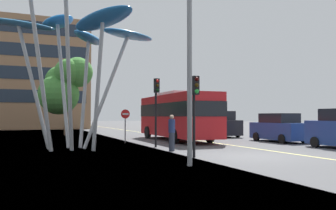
{
  "coord_description": "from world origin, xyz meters",
  "views": [
    {
      "loc": [
        -9.35,
        -13.18,
        1.77
      ],
      "look_at": [
        -0.76,
        8.33,
        2.5
      ],
      "focal_mm": 37.87,
      "sensor_mm": 36.0,
      "label": 1
    }
  ],
  "objects_px": {
    "car_side_street": "(191,123)",
    "street_lamp": "(198,38)",
    "red_bus": "(177,114)",
    "leaf_sculpture": "(69,19)",
    "car_parked_far": "(220,125)",
    "traffic_light_kerb_near": "(195,98)",
    "traffic_light_kerb_far": "(156,98)",
    "pedestrian": "(172,133)",
    "no_entry_sign": "(125,120)",
    "car_parked_mid": "(279,128)"
  },
  "relations": [
    {
      "from": "car_side_street",
      "to": "street_lamp",
      "type": "bearing_deg",
      "value": -114.78
    },
    {
      "from": "red_bus",
      "to": "car_side_street",
      "type": "relative_size",
      "value": 2.27
    },
    {
      "from": "leaf_sculpture",
      "to": "car_parked_far",
      "type": "height_order",
      "value": "leaf_sculpture"
    },
    {
      "from": "traffic_light_kerb_near",
      "to": "car_side_street",
      "type": "relative_size",
      "value": 0.78
    },
    {
      "from": "red_bus",
      "to": "traffic_light_kerb_far",
      "type": "height_order",
      "value": "traffic_light_kerb_far"
    },
    {
      "from": "car_side_street",
      "to": "pedestrian",
      "type": "bearing_deg",
      "value": -118.35
    },
    {
      "from": "no_entry_sign",
      "to": "red_bus",
      "type": "bearing_deg",
      "value": 13.64
    },
    {
      "from": "leaf_sculpture",
      "to": "traffic_light_kerb_far",
      "type": "xyz_separation_m",
      "value": [
        4.86,
        -0.28,
        -4.13
      ]
    },
    {
      "from": "car_parked_mid",
      "to": "leaf_sculpture",
      "type": "bearing_deg",
      "value": -177.51
    },
    {
      "from": "leaf_sculpture",
      "to": "street_lamp",
      "type": "height_order",
      "value": "leaf_sculpture"
    },
    {
      "from": "leaf_sculpture",
      "to": "car_side_street",
      "type": "bearing_deg",
      "value": 45.38
    },
    {
      "from": "traffic_light_kerb_far",
      "to": "no_entry_sign",
      "type": "relative_size",
      "value": 1.77
    },
    {
      "from": "traffic_light_kerb_near",
      "to": "car_parked_far",
      "type": "distance_m",
      "value": 16.04
    },
    {
      "from": "leaf_sculpture",
      "to": "car_parked_far",
      "type": "xyz_separation_m",
      "value": [
        13.57,
        7.53,
        -5.92
      ]
    },
    {
      "from": "car_side_street",
      "to": "no_entry_sign",
      "type": "bearing_deg",
      "value": -132.89
    },
    {
      "from": "traffic_light_kerb_far",
      "to": "car_side_street",
      "type": "bearing_deg",
      "value": 57.93
    },
    {
      "from": "car_parked_mid",
      "to": "no_entry_sign",
      "type": "height_order",
      "value": "no_entry_sign"
    },
    {
      "from": "traffic_light_kerb_far",
      "to": "street_lamp",
      "type": "height_order",
      "value": "street_lamp"
    },
    {
      "from": "red_bus",
      "to": "car_parked_far",
      "type": "relative_size",
      "value": 2.24
    },
    {
      "from": "street_lamp",
      "to": "no_entry_sign",
      "type": "distance_m",
      "value": 11.74
    },
    {
      "from": "red_bus",
      "to": "street_lamp",
      "type": "xyz_separation_m",
      "value": [
        -4.45,
        -12.32,
        2.66
      ]
    },
    {
      "from": "leaf_sculpture",
      "to": "car_side_street",
      "type": "distance_m",
      "value": 20.52
    },
    {
      "from": "leaf_sculpture",
      "to": "car_parked_far",
      "type": "distance_m",
      "value": 16.61
    },
    {
      "from": "car_parked_far",
      "to": "street_lamp",
      "type": "distance_m",
      "value": 18.6
    },
    {
      "from": "traffic_light_kerb_far",
      "to": "car_side_street",
      "type": "height_order",
      "value": "traffic_light_kerb_far"
    },
    {
      "from": "street_lamp",
      "to": "traffic_light_kerb_far",
      "type": "bearing_deg",
      "value": 81.45
    },
    {
      "from": "leaf_sculpture",
      "to": "no_entry_sign",
      "type": "distance_m",
      "value": 7.63
    },
    {
      "from": "traffic_light_kerb_near",
      "to": "pedestrian",
      "type": "relative_size",
      "value": 1.89
    },
    {
      "from": "traffic_light_kerb_near",
      "to": "traffic_light_kerb_far",
      "type": "bearing_deg",
      "value": 87.72
    },
    {
      "from": "traffic_light_kerb_far",
      "to": "street_lamp",
      "type": "bearing_deg",
      "value": -98.55
    },
    {
      "from": "car_parked_mid",
      "to": "car_parked_far",
      "type": "bearing_deg",
      "value": 95.22
    },
    {
      "from": "traffic_light_kerb_far",
      "to": "car_side_street",
      "type": "relative_size",
      "value": 0.88
    },
    {
      "from": "car_parked_far",
      "to": "street_lamp",
      "type": "relative_size",
      "value": 0.63
    },
    {
      "from": "car_parked_far",
      "to": "no_entry_sign",
      "type": "xyz_separation_m",
      "value": [
        -9.53,
        -4.05,
        0.46
      ]
    },
    {
      "from": "car_parked_mid",
      "to": "no_entry_sign",
      "type": "relative_size",
      "value": 2.01
    },
    {
      "from": "traffic_light_kerb_far",
      "to": "pedestrian",
      "type": "xyz_separation_m",
      "value": [
        0.0,
        -2.3,
        -1.9
      ]
    },
    {
      "from": "car_parked_far",
      "to": "street_lamp",
      "type": "xyz_separation_m",
      "value": [
        -9.84,
        -15.37,
        3.56
      ]
    },
    {
      "from": "red_bus",
      "to": "car_parked_far",
      "type": "height_order",
      "value": "red_bus"
    },
    {
      "from": "car_parked_far",
      "to": "red_bus",
      "type": "bearing_deg",
      "value": -150.51
    },
    {
      "from": "traffic_light_kerb_near",
      "to": "pedestrian",
      "type": "distance_m",
      "value": 3.52
    },
    {
      "from": "car_parked_mid",
      "to": "pedestrian",
      "type": "height_order",
      "value": "car_parked_mid"
    },
    {
      "from": "pedestrian",
      "to": "car_side_street",
      "type": "bearing_deg",
      "value": 61.65
    },
    {
      "from": "no_entry_sign",
      "to": "traffic_light_kerb_far",
      "type": "bearing_deg",
      "value": -77.68
    },
    {
      "from": "traffic_light_kerb_near",
      "to": "no_entry_sign",
      "type": "height_order",
      "value": "traffic_light_kerb_near"
    },
    {
      "from": "car_side_street",
      "to": "street_lamp",
      "type": "relative_size",
      "value": 0.62
    },
    {
      "from": "red_bus",
      "to": "car_parked_mid",
      "type": "height_order",
      "value": "red_bus"
    },
    {
      "from": "car_parked_mid",
      "to": "no_entry_sign",
      "type": "bearing_deg",
      "value": 164.28
    },
    {
      "from": "leaf_sculpture",
      "to": "no_entry_sign",
      "type": "bearing_deg",
      "value": 40.71
    },
    {
      "from": "traffic_light_kerb_far",
      "to": "car_parked_mid",
      "type": "height_order",
      "value": "traffic_light_kerb_far"
    },
    {
      "from": "car_parked_far",
      "to": "leaf_sculpture",
      "type": "bearing_deg",
      "value": -150.97
    }
  ]
}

